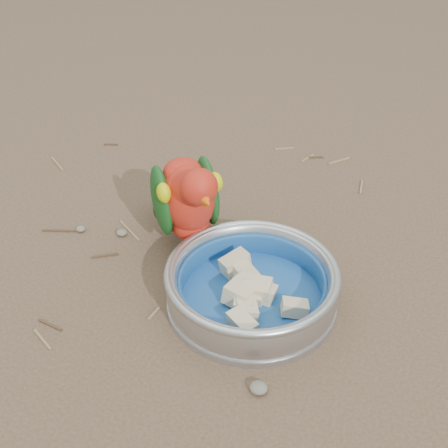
% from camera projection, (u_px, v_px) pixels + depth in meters
% --- Properties ---
extents(ground, '(60.00, 60.00, 0.00)m').
position_uv_depth(ground, '(232.00, 303.00, 0.86)').
color(ground, brown).
extents(food_bowl, '(0.23, 0.23, 0.02)m').
position_uv_depth(food_bowl, '(251.00, 300.00, 0.86)').
color(food_bowl, '#B2B2BA').
rests_on(food_bowl, ground).
extents(bowl_wall, '(0.23, 0.23, 0.04)m').
position_uv_depth(bowl_wall, '(252.00, 283.00, 0.84)').
color(bowl_wall, '#B2B2BA').
rests_on(bowl_wall, food_bowl).
extents(fruit_wedges, '(0.14, 0.14, 0.03)m').
position_uv_depth(fruit_wedges, '(252.00, 287.00, 0.84)').
color(fruit_wedges, beige).
rests_on(fruit_wedges, food_bowl).
extents(lory_parrot, '(0.21, 0.21, 0.16)m').
position_uv_depth(lory_parrot, '(188.00, 206.00, 0.91)').
color(lory_parrot, red).
rests_on(lory_parrot, ground).
extents(ground_debris, '(0.90, 0.80, 0.01)m').
position_uv_depth(ground_debris, '(205.00, 285.00, 0.89)').
color(ground_debris, olive).
rests_on(ground_debris, ground).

